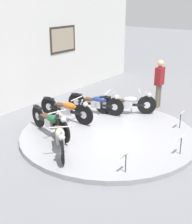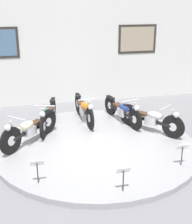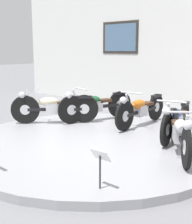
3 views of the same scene
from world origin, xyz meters
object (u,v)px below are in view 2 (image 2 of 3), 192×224
Objects in this scene: motorcycle_orange at (84,109)px; info_placard_front_right at (182,150)px; motorcycle_blue at (123,110)px; motorcycle_green at (48,115)px; motorcycle_silver at (152,119)px; motorcycle_cream at (29,129)px; info_placard_front_left at (37,166)px; info_placard_front_centre at (123,174)px.

info_placard_front_right is (1.51, -3.03, -0.02)m from motorcycle_orange.
motorcycle_orange reaches higher than motorcycle_blue.
motorcycle_green is 1.12m from motorcycle_orange.
motorcycle_green reaches higher than motorcycle_blue.
motorcycle_silver is at bearing -17.73° from motorcycle_green.
motorcycle_cream is 1.00m from motorcycle_green.
motorcycle_silver reaches higher than info_placard_front_left.
info_placard_front_left is at bearing -133.80° from motorcycle_blue.
motorcycle_silver is 3.16× the size of info_placard_front_left.
info_placard_front_right is at bearing -30.71° from motorcycle_cream.
motorcycle_green is 3.80× the size of info_placard_front_left.
motorcycle_cream reaches higher than info_placard_front_centre.
motorcycle_green is at bearing 162.27° from motorcycle_silver.
motorcycle_orange is at bearing 89.96° from info_placard_front_centre.
motorcycle_silver is at bearing 30.66° from info_placard_front_left.
motorcycle_blue is at bearing 122.01° from motorcycle_silver.
motorcycle_green is 3.49m from info_placard_front_centre.
motorcycle_silver is at bearing -57.99° from motorcycle_blue.
motorcycle_green is 3.73m from info_placard_front_right.
motorcycle_blue is (2.13, -0.00, -0.02)m from motorcycle_green.
motorcycle_orange is at bearing 116.48° from info_placard_front_right.
motorcycle_blue is at bearing -0.11° from motorcycle_green.
motorcycle_green is 3.80× the size of info_placard_front_right.
motorcycle_blue is 1.00m from motorcycle_silver.
info_placard_front_right is at bearing -63.52° from motorcycle_orange.
info_placard_front_right is (0.45, -2.69, -0.00)m from motorcycle_blue.
info_placard_front_centre is at bearing -72.24° from motorcycle_green.
info_placard_front_centre is (-1.07, -3.32, -0.00)m from motorcycle_blue.
info_placard_front_centre and info_placard_front_right have the same top height.
motorcycle_cream reaches higher than motorcycle_silver.
motorcycle_green reaches higher than info_placard_front_centre.
motorcycle_silver is at bearing -0.09° from motorcycle_cream.
info_placard_front_left is at bearing 180.00° from info_placard_front_right.
motorcycle_orange reaches higher than info_placard_front_left.
motorcycle_silver is at bearing 87.50° from info_placard_front_right.
motorcycle_blue is 3.73m from info_placard_front_left.
motorcycle_green reaches higher than motorcycle_cream.
motorcycle_orange is 3.39m from info_placard_front_left.
info_placard_front_left is at bearing 157.25° from info_placard_front_centre.
motorcycle_cream is at bearing -162.46° from motorcycle_blue.
motorcycle_silver is (0.53, -0.85, 0.01)m from motorcycle_blue.
motorcycle_orange is (1.60, 1.19, -0.01)m from motorcycle_cream.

